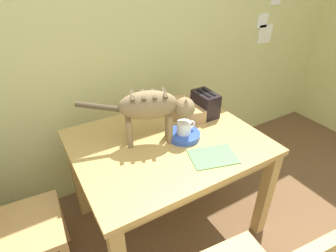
{
  "coord_description": "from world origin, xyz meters",
  "views": [
    {
      "loc": [
        -0.7,
        0.19,
        1.7
      ],
      "look_at": [
        0.0,
        1.39,
        0.84
      ],
      "focal_mm": 29.25,
      "sensor_mm": 36.0,
      "label": 1
    }
  ],
  "objects": [
    {
      "name": "wicker_basket",
      "position": [
        0.31,
        1.59,
        0.78
      ],
      "size": [
        0.31,
        0.31,
        0.09
      ],
      "color": "tan",
      "rests_on": "dining_table"
    },
    {
      "name": "toaster",
      "position": [
        0.39,
        1.53,
        0.82
      ],
      "size": [
        0.12,
        0.2,
        0.18
      ],
      "color": "black",
      "rests_on": "dining_table"
    },
    {
      "name": "wooden_chair_near",
      "position": [
        -0.94,
        1.43,
        0.46
      ],
      "size": [
        0.45,
        0.45,
        0.94
      ],
      "rotation": [
        0.0,
        0.0,
        -1.64
      ],
      "color": "tan",
      "rests_on": "ground_plane"
    },
    {
      "name": "dining_table",
      "position": [
        0.0,
        1.39,
        0.64
      ],
      "size": [
        1.13,
        0.91,
        0.74
      ],
      "color": "tan",
      "rests_on": "ground_plane"
    },
    {
      "name": "magazine",
      "position": [
        0.14,
        1.11,
        0.74
      ],
      "size": [
        0.3,
        0.25,
        0.01
      ],
      "primitive_type": "cube",
      "rotation": [
        0.0,
        0.0,
        -0.28
      ],
      "color": "#579254",
      "rests_on": "dining_table"
    },
    {
      "name": "book_stack",
      "position": [
        0.4,
        1.66,
        0.77
      ],
      "size": [
        0.2,
        0.15,
        0.07
      ],
      "color": "#3F93C9",
      "rests_on": "dining_table"
    },
    {
      "name": "wall_rear",
      "position": [
        0.0,
        2.08,
        1.25
      ],
      "size": [
        5.16,
        0.11,
        2.5
      ],
      "color": "#D0D17F",
      "rests_on": "ground_plane"
    },
    {
      "name": "cat",
      "position": [
        -0.07,
        1.43,
        0.97
      ],
      "size": [
        0.64,
        0.29,
        0.33
      ],
      "rotation": [
        0.0,
        0.0,
        -1.92
      ],
      "color": "olive",
      "rests_on": "dining_table"
    },
    {
      "name": "saucer_bowl",
      "position": [
        0.1,
        1.36,
        0.75
      ],
      "size": [
        0.21,
        0.21,
        0.03
      ],
      "primitive_type": "cylinder",
      "color": "#2F51B1",
      "rests_on": "dining_table"
    },
    {
      "name": "coffee_mug",
      "position": [
        0.1,
        1.36,
        0.81
      ],
      "size": [
        0.13,
        0.09,
        0.08
      ],
      "color": "white",
      "rests_on": "saucer_bowl"
    }
  ]
}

